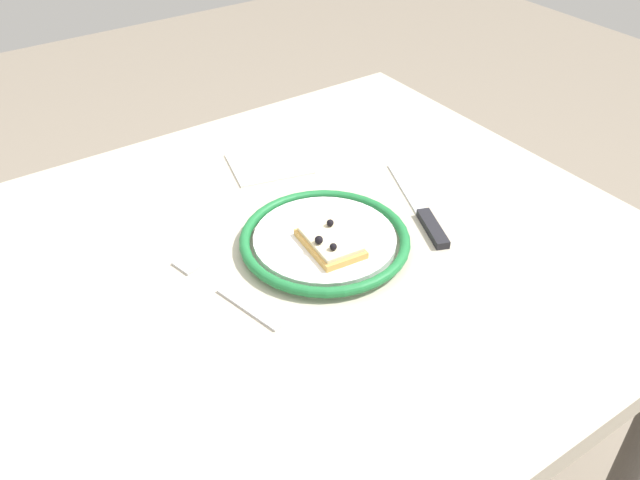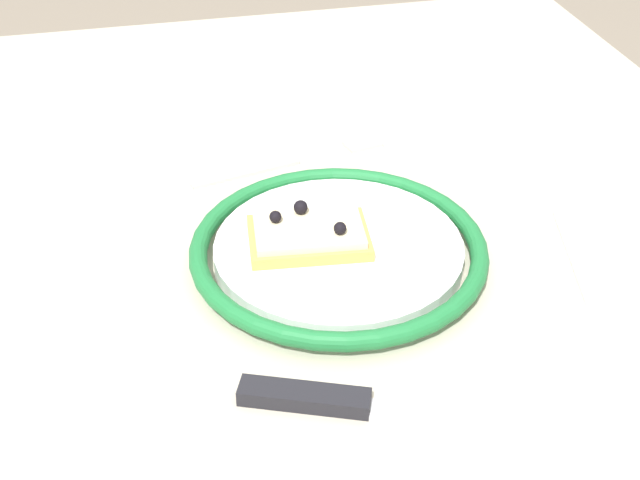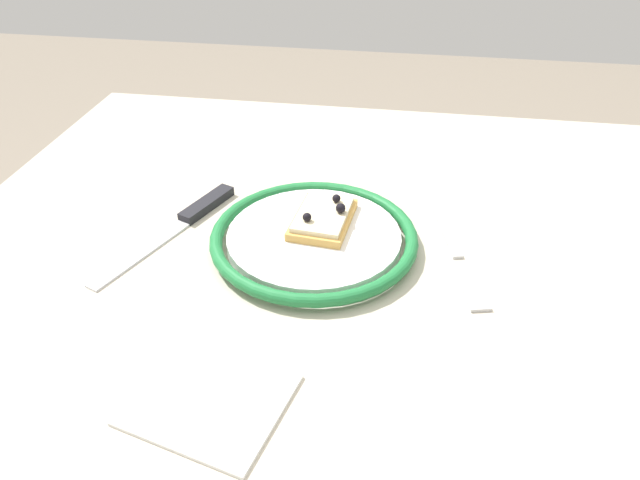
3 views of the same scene
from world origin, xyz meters
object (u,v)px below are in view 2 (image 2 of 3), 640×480
(dining_table, at_px, (333,291))
(plate, at_px, (339,250))
(pizza_slice_near, at_px, (309,234))
(fork, at_px, (291,161))
(knife, at_px, (352,404))
(napkin, at_px, (636,256))

(dining_table, bearing_deg, plate, -9.29)
(pizza_slice_near, distance_m, fork, 0.16)
(plate, height_order, fork, plate)
(dining_table, distance_m, knife, 0.24)
(pizza_slice_near, xyz_separation_m, fork, (-0.16, 0.02, -0.02))
(fork, relative_size, napkin, 1.55)
(dining_table, xyz_separation_m, plate, (0.06, -0.01, 0.09))
(plate, bearing_deg, dining_table, 170.71)
(dining_table, relative_size, knife, 4.47)
(plate, height_order, napkin, plate)
(plate, distance_m, fork, 0.17)
(fork, bearing_deg, pizza_slice_near, -6.06)
(napkin, bearing_deg, dining_table, -114.62)
(dining_table, height_order, plate, plate)
(plate, xyz_separation_m, pizza_slice_near, (-0.01, -0.02, 0.01))
(knife, xyz_separation_m, fork, (-0.33, 0.02, -0.00))
(knife, bearing_deg, dining_table, 169.59)
(knife, height_order, fork, knife)
(napkin, bearing_deg, pizza_slice_near, -102.48)
(pizza_slice_near, bearing_deg, fork, 173.94)
(dining_table, bearing_deg, napkin, 65.38)
(fork, xyz_separation_m, napkin, (0.22, 0.25, -0.00))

